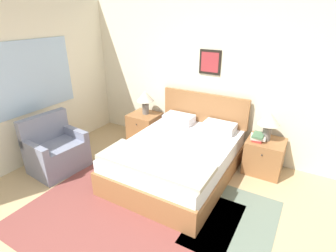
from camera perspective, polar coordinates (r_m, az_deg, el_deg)
wall_back at (r=4.57m, az=10.67°, el=9.85°), size 7.40×0.09×2.60m
wall_left at (r=4.93m, az=-25.68°, el=8.96°), size 0.08×5.33×2.60m
area_rug_main at (r=3.51m, az=-9.61°, el=-19.02°), size 2.56×1.95×0.01m
area_rug_bedside at (r=3.52m, az=14.26°, el=-19.37°), size 0.96×1.32×0.01m
bed at (r=4.07m, az=2.17°, el=-6.88°), size 1.56×2.05×1.07m
armchair at (r=4.57m, az=-23.19°, el=-5.13°), size 0.72×0.85×0.89m
nightstand_near_window at (r=5.18m, az=-5.06°, el=-0.20°), size 0.56×0.54×0.54m
nightstand_by_door at (r=4.42m, az=20.17°, el=-6.17°), size 0.56×0.54×0.54m
table_lamp_near_window at (r=4.99m, az=-4.99°, el=6.17°), size 0.33×0.33×0.46m
table_lamp_by_door at (r=4.20m, az=21.12°, el=1.17°), size 0.33×0.33×0.46m
book_thick_bottom at (r=4.26m, az=18.94°, el=-2.74°), size 0.15×0.22×0.03m
book_hardcover_middle at (r=4.25m, az=19.00°, el=-2.30°), size 0.25×0.25×0.04m
book_novel_upper at (r=4.23m, az=19.06°, el=-1.88°), size 0.16×0.24×0.03m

